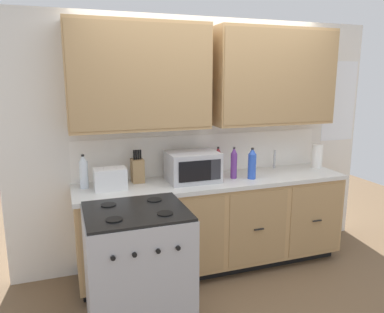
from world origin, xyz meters
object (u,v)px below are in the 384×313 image
(knife_block, at_px, (138,170))
(bottle_red, at_px, (218,161))
(toaster, at_px, (110,179))
(stove_range, at_px, (138,268))
(bottle_clear, at_px, (84,172))
(bottle_blue, at_px, (252,164))
(bottle_violet, at_px, (234,163))
(paper_towel_roll, at_px, (317,156))
(microwave, at_px, (193,167))

(knife_block, distance_m, bottle_red, 0.82)
(toaster, distance_m, knife_block, 0.32)
(stove_range, bearing_deg, bottle_red, 38.02)
(stove_range, xyz_separation_m, bottle_clear, (-0.32, 0.75, 0.61))
(stove_range, height_order, bottle_blue, bottle_blue)
(toaster, height_order, bottle_violet, bottle_violet)
(knife_block, bearing_deg, bottle_red, -1.11)
(stove_range, distance_m, paper_towel_roll, 2.33)
(paper_towel_roll, bearing_deg, microwave, -177.56)
(paper_towel_roll, distance_m, bottle_blue, 0.91)
(microwave, xyz_separation_m, toaster, (-0.78, -0.02, -0.04))
(toaster, relative_size, paper_towel_roll, 1.08)
(bottle_red, bearing_deg, bottle_violet, -59.73)
(paper_towel_roll, bearing_deg, toaster, -177.85)
(bottle_clear, bearing_deg, microwave, -5.29)
(toaster, distance_m, bottle_blue, 1.35)
(toaster, xyz_separation_m, bottle_violet, (1.19, -0.02, 0.06))
(knife_block, height_order, paper_towel_roll, knife_block)
(bottle_red, bearing_deg, microwave, -159.20)
(bottle_blue, bearing_deg, stove_range, -156.73)
(toaster, bearing_deg, bottle_clear, 152.23)
(paper_towel_roll, xyz_separation_m, bottle_clear, (-2.46, 0.03, 0.02))
(stove_range, xyz_separation_m, toaster, (-0.10, 0.63, 0.55))
(microwave, bearing_deg, bottle_red, 20.80)
(microwave, height_order, toaster, microwave)
(paper_towel_roll, relative_size, bottle_violet, 0.84)
(stove_range, height_order, bottle_violet, bottle_violet)
(stove_range, distance_m, bottle_violet, 1.38)
(bottle_red, bearing_deg, toaster, -172.63)
(knife_block, bearing_deg, toaster, -150.18)
(knife_block, distance_m, paper_towel_roll, 1.97)
(paper_towel_roll, height_order, bottle_violet, bottle_violet)
(stove_range, xyz_separation_m, bottle_violet, (1.09, 0.61, 0.61))
(microwave, distance_m, bottle_violet, 0.41)
(paper_towel_roll, height_order, bottle_red, bottle_red)
(knife_block, xyz_separation_m, bottle_blue, (1.08, -0.25, 0.03))
(toaster, relative_size, bottle_violet, 0.90)
(bottle_blue, height_order, bottle_red, bottle_blue)
(bottle_clear, bearing_deg, stove_range, -66.84)
(knife_block, xyz_separation_m, paper_towel_roll, (1.97, -0.07, 0.01))
(bottle_blue, bearing_deg, paper_towel_roll, 11.39)
(toaster, xyz_separation_m, bottle_red, (1.09, 0.14, 0.05))
(microwave, distance_m, toaster, 0.78)
(paper_towel_roll, xyz_separation_m, bottle_red, (-1.15, 0.06, 0.01))
(microwave, distance_m, bottle_red, 0.34)
(stove_range, distance_m, microwave, 1.11)
(microwave, bearing_deg, bottle_blue, -11.65)
(knife_block, relative_size, bottle_clear, 1.01)
(knife_block, bearing_deg, bottle_blue, -13.26)
(stove_range, relative_size, bottle_violet, 3.07)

